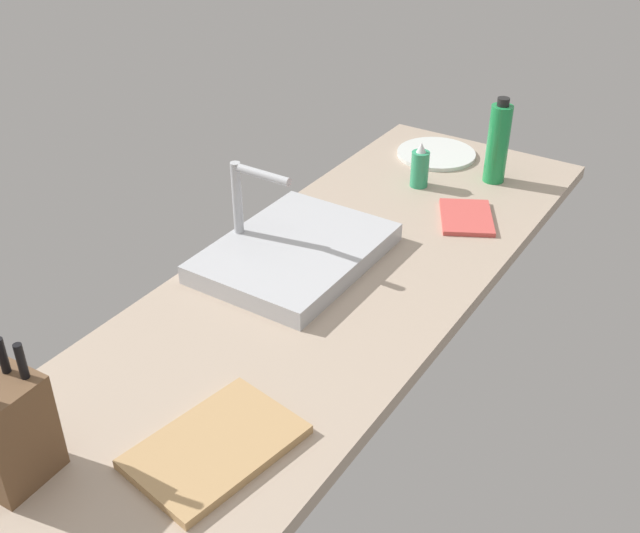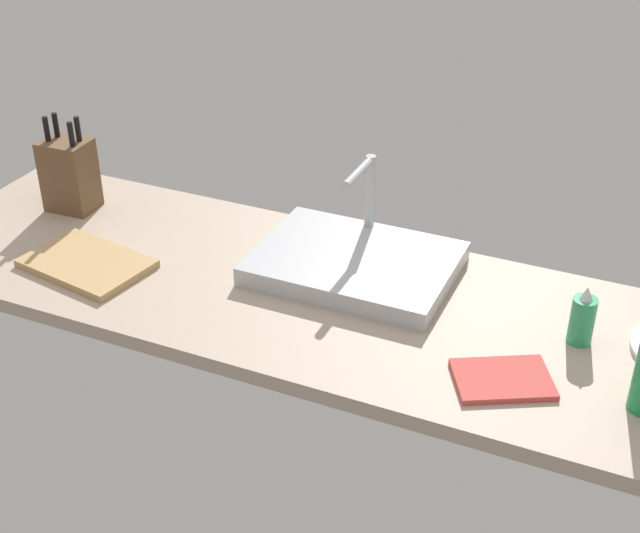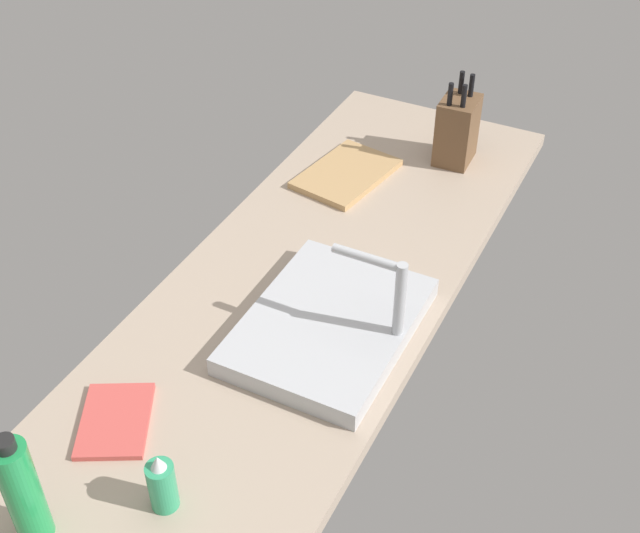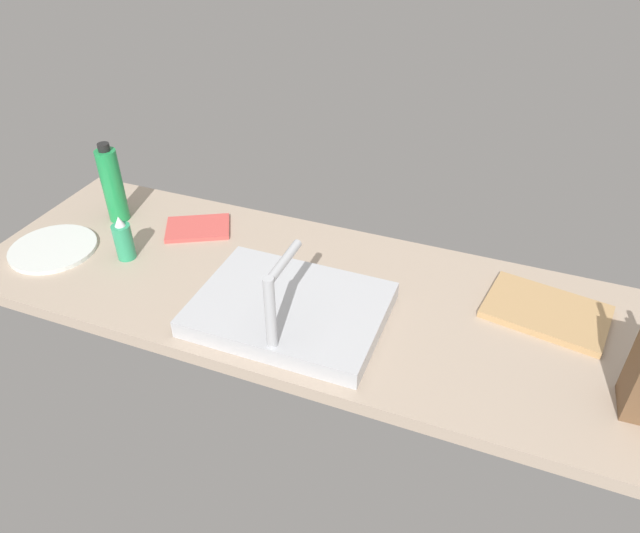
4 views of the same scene
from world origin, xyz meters
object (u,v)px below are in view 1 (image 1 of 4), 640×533
(dish_towel, at_px, (466,217))
(dinner_plate, at_px, (436,154))
(sink_basin, at_px, (295,253))
(cutting_board, at_px, (216,446))
(faucet, at_px, (245,199))
(soap_bottle, at_px, (420,167))
(knife_block, at_px, (9,432))
(water_bottle, at_px, (498,143))

(dish_towel, bearing_deg, dinner_plate, 36.69)
(sink_basin, bearing_deg, dish_towel, -32.15)
(sink_basin, distance_m, cutting_board, 0.63)
(dinner_plate, height_order, dish_towel, same)
(faucet, relative_size, soap_bottle, 1.74)
(knife_block, height_order, water_bottle, knife_block)
(dinner_plate, bearing_deg, dish_towel, -143.31)
(sink_basin, xyz_separation_m, cutting_board, (-0.58, -0.23, -0.01))
(cutting_board, xyz_separation_m, dish_towel, (0.99, -0.03, -0.00))
(sink_basin, relative_size, soap_bottle, 3.45)
(faucet, bearing_deg, sink_basin, -80.02)
(soap_bottle, height_order, dish_towel, soap_bottle)
(knife_block, bearing_deg, dinner_plate, -3.10)
(sink_basin, bearing_deg, dinner_plate, -1.34)
(sink_basin, relative_size, faucet, 1.98)
(faucet, height_order, dish_towel, faucet)
(sink_basin, relative_size, dinner_plate, 1.89)
(knife_block, relative_size, dish_towel, 1.37)
(sink_basin, height_order, water_bottle, water_bottle)
(knife_block, bearing_deg, dish_towel, -14.58)
(water_bottle, relative_size, dish_towel, 1.34)
(sink_basin, bearing_deg, soap_bottle, -7.10)
(soap_bottle, xyz_separation_m, water_bottle, (0.15, -0.16, 0.06))
(dish_towel, bearing_deg, soap_bottle, 60.59)
(faucet, bearing_deg, soap_bottle, -19.29)
(cutting_board, bearing_deg, sink_basin, 21.86)
(faucet, distance_m, dish_towel, 0.60)
(soap_bottle, xyz_separation_m, dish_towel, (-0.11, -0.19, -0.05))
(knife_block, bearing_deg, faucet, 6.68)
(dish_towel, bearing_deg, knife_block, 167.79)
(cutting_board, bearing_deg, dinner_plate, 9.28)
(knife_block, relative_size, cutting_board, 0.89)
(cutting_board, distance_m, dinner_plate, 1.34)
(cutting_board, bearing_deg, soap_bottle, 8.64)
(sink_basin, bearing_deg, knife_block, 179.85)
(sink_basin, distance_m, water_bottle, 0.71)
(sink_basin, distance_m, dish_towel, 0.49)
(faucet, height_order, water_bottle, water_bottle)
(dinner_plate, bearing_deg, cutting_board, -170.72)
(cutting_board, relative_size, dish_towel, 1.54)
(soap_bottle, distance_m, dish_towel, 0.23)
(sink_basin, xyz_separation_m, water_bottle, (0.67, -0.23, 0.09))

